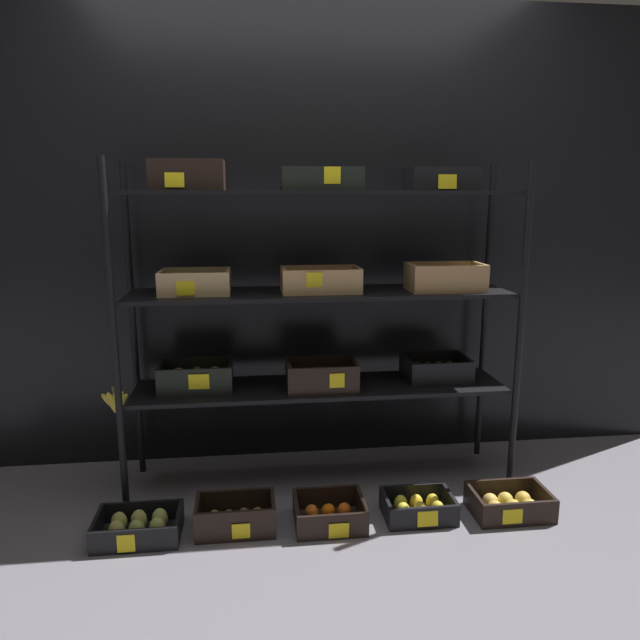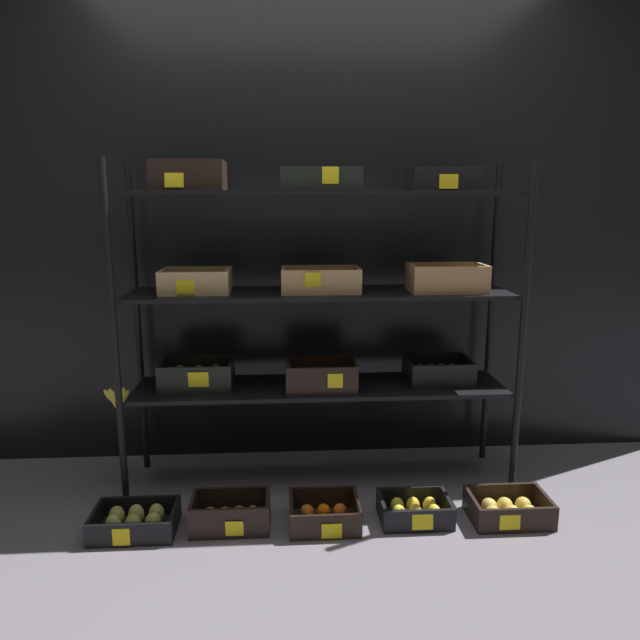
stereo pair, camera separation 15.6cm
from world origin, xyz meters
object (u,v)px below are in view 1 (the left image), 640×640
crate_ground_lemon (418,508)px  crate_ground_apple_gold (509,504)px  crate_ground_kiwi (236,518)px  crate_ground_tangerine (329,515)px  display_rack (317,293)px  crate_ground_pear (138,527)px

crate_ground_lemon → crate_ground_apple_gold: 0.43m
crate_ground_kiwi → crate_ground_tangerine: crate_ground_kiwi is taller
crate_ground_kiwi → crate_ground_apple_gold: size_ratio=0.98×
display_rack → crate_ground_apple_gold: display_rack is taller
crate_ground_pear → crate_ground_apple_gold: 1.66m
crate_ground_lemon → crate_ground_apple_gold: bearing=-3.1°
crate_ground_kiwi → crate_ground_apple_gold: (1.25, -0.02, -0.01)m
crate_ground_pear → crate_ground_kiwi: size_ratio=1.04×
display_rack → crate_ground_tangerine: display_rack is taller
crate_ground_pear → crate_ground_lemon: bearing=0.8°
crate_ground_kiwi → crate_ground_lemon: crate_ground_kiwi is taller
crate_ground_kiwi → crate_ground_tangerine: bearing=-0.7°
display_rack → crate_ground_tangerine: bearing=-89.1°
crate_ground_pear → crate_ground_lemon: 1.24m
crate_ground_apple_gold → crate_ground_kiwi: bearing=179.2°
crate_ground_pear → crate_ground_apple_gold: size_ratio=1.02×
display_rack → crate_ground_pear: size_ratio=5.52×
display_rack → crate_ground_pear: 1.31m
crate_ground_pear → crate_ground_lemon: (1.24, 0.02, -0.00)m
crate_ground_tangerine → crate_ground_lemon: (0.41, 0.01, 0.00)m
crate_ground_kiwi → crate_ground_lemon: (0.83, 0.01, -0.01)m
display_rack → crate_ground_lemon: 1.10m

